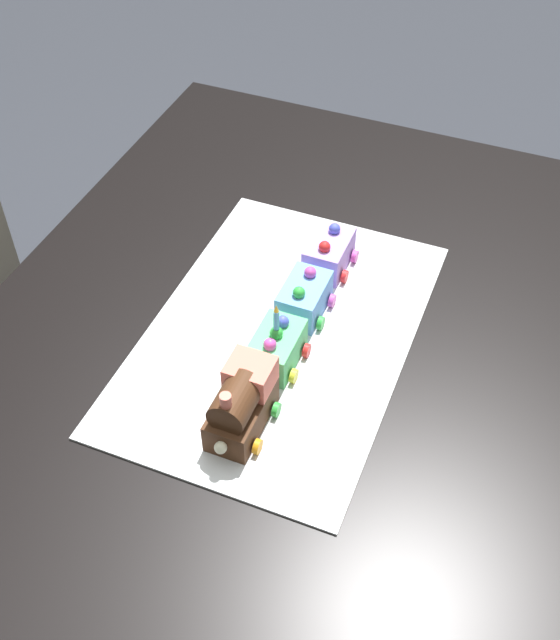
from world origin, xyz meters
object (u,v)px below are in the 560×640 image
at_px(birthday_candle, 278,318).
at_px(dining_table, 281,397).
at_px(cake_car_gondola_sky_blue, 306,298).
at_px(cake_car_hopper_lavender, 330,253).
at_px(cake_car_tanker_mint_green, 278,348).
at_px(cake_locomotive, 243,404).

bearing_deg(birthday_candle, dining_table, 9.42).
bearing_deg(birthday_candle, cake_car_gondola_sky_blue, 0.00).
height_order(dining_table, birthday_candle, birthday_candle).
bearing_deg(cake_car_gondola_sky_blue, cake_car_hopper_lavender, 0.00).
height_order(cake_car_tanker_mint_green, cake_car_hopper_lavender, same).
height_order(dining_table, cake_car_gondola_sky_blue, cake_car_gondola_sky_blue).
xyz_separation_m(dining_table, cake_car_gondola_sky_blue, (0.10, -0.00, 0.14)).
bearing_deg(cake_locomotive, dining_table, 1.13).
bearing_deg(cake_locomotive, cake_car_hopper_lavender, -0.00).
distance_m(cake_car_tanker_mint_green, cake_car_hopper_lavender, 0.24).
bearing_deg(cake_car_tanker_mint_green, cake_car_hopper_lavender, 0.00).
height_order(cake_car_tanker_mint_green, birthday_candle, birthday_candle).
relative_size(cake_car_tanker_mint_green, cake_car_gondola_sky_blue, 1.00).
bearing_deg(cake_car_gondola_sky_blue, cake_car_tanker_mint_green, -180.00).
height_order(cake_car_gondola_sky_blue, birthday_candle, birthday_candle).
bearing_deg(cake_locomotive, birthday_candle, -0.00).
relative_size(cake_locomotive, birthday_candle, 2.93).
relative_size(dining_table, birthday_candle, 29.33).
distance_m(dining_table, birthday_candle, 0.21).
height_order(cake_locomotive, cake_car_hopper_lavender, cake_locomotive).
xyz_separation_m(dining_table, birthday_candle, (-0.02, -0.00, 0.21)).
bearing_deg(dining_table, cake_car_tanker_mint_green, -170.50).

